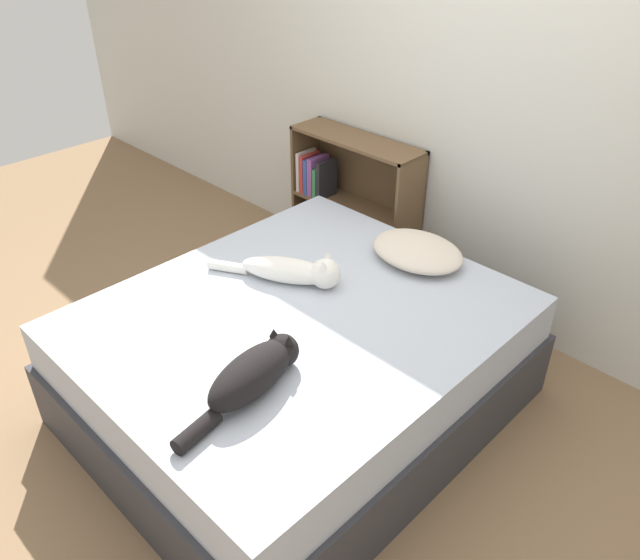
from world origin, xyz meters
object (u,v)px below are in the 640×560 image
bookshelf (353,199)px  bed (299,362)px  cat_light (295,271)px  pillow (417,251)px  cat_dark (254,373)px

bookshelf → bed: bearing=-58.1°
cat_light → bookshelf: 1.16m
pillow → cat_dark: bearing=-83.4°
pillow → bookshelf: (-0.83, 0.45, -0.16)m
bed → cat_light: bearing=139.3°
pillow → cat_light: (-0.28, -0.56, 0.01)m
bookshelf → pillow: bearing=-28.5°
cat_light → cat_dark: 0.73m
bookshelf → cat_dark: bearing=-59.1°
bed → cat_light: (-0.18, 0.16, 0.34)m
cat_dark → bookshelf: (-0.96, 1.61, -0.18)m
bed → cat_dark: bearing=-61.8°
pillow → bed: bearing=-98.2°
pillow → cat_dark: size_ratio=0.77×
bed → cat_dark: size_ratio=3.00×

